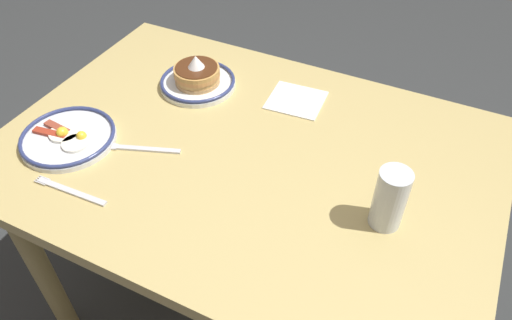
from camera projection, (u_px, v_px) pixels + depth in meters
ground_plane at (249, 306)px, 1.74m from camera, size 6.00×6.00×0.00m
dining_table at (246, 177)px, 1.28m from camera, size 1.23×0.87×0.76m
plate_near_main at (197, 78)px, 1.40m from camera, size 0.22×0.22×0.10m
plate_center_pancakes at (68, 137)px, 1.23m from camera, size 0.24×0.24×0.04m
drinking_glass at (389, 201)px, 1.00m from camera, size 0.07×0.07×0.15m
paper_napkin at (296, 100)px, 1.36m from camera, size 0.16×0.15×0.00m
fork_near at (142, 149)px, 1.21m from camera, size 0.19×0.08×0.01m
fork_far at (70, 191)px, 1.11m from camera, size 0.20×0.02×0.01m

